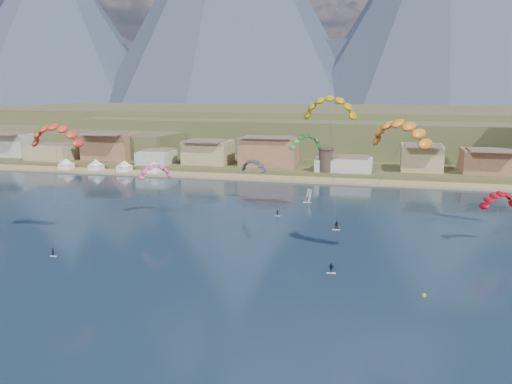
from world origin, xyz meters
TOP-DOWN VIEW (x-y plane):
  - ground at (0.00, 0.00)m, footprint 2400.00×2400.00m
  - beach at (0.00, 106.00)m, footprint 2200.00×12.00m
  - land at (0.00, 560.00)m, footprint 2200.00×900.00m
  - foothills at (22.39, 232.47)m, footprint 940.00×210.00m
  - mountain_ridge at (-14.60, 823.65)m, footprint 2060.00×480.00m
  - town at (-40.00, 122.00)m, footprint 400.00×24.00m
  - watchtower at (5.00, 114.00)m, footprint 5.82×5.82m
  - beach_tents at (-76.25, 106.00)m, footprint 43.40×6.40m
  - kitesurfer_red at (-38.87, 21.44)m, footprint 11.44×13.81m
  - kitesurfer_yellow at (12.16, 56.59)m, footprint 13.39×16.60m
  - kitesurfer_orange at (27.98, 23.76)m, footprint 17.30×14.28m
  - kitesurfer_green at (5.61, 61.17)m, footprint 10.81×12.98m
  - distant_kite_pink at (-29.33, 46.31)m, footprint 8.46×8.09m
  - distant_kite_dark at (-10.41, 70.27)m, footprint 8.69×6.79m
  - distant_kite_red at (47.82, 39.27)m, footprint 8.30×7.16m
  - windsurfer at (5.21, 70.14)m, footprint 2.19×2.38m
  - buoy at (32.38, 7.95)m, footprint 0.65×0.65m

SIDE VIEW (x-z plane):
  - ground at x=0.00m, z-range 0.00..0.00m
  - land at x=0.00m, z-range -2.00..2.00m
  - buoy at x=32.38m, z-range -0.21..0.44m
  - beach at x=0.00m, z-range -0.20..0.70m
  - windsurfer at x=5.21m, z-range -0.70..3.15m
  - beach_tents at x=-76.25m, z-range 1.21..6.21m
  - watchtower at x=5.00m, z-range 2.07..10.67m
  - town at x=-40.00m, z-range 2.00..14.00m
  - foothills at x=22.39m, z-range 0.08..18.08m
  - distant_kite_red at x=47.82m, z-range 3.29..16.50m
  - distant_kite_dark at x=-10.41m, z-range 3.54..17.25m
  - distant_kite_pink at x=-29.33m, z-range 4.21..19.10m
  - kitesurfer_green at x=5.61m, z-range 7.71..28.91m
  - kitesurfer_red at x=-38.87m, z-range 9.59..35.52m
  - kitesurfer_orange at x=27.98m, z-range 10.04..38.06m
  - kitesurfer_yellow at x=12.16m, z-range 11.67..43.14m
  - mountain_ridge at x=-14.60m, z-range -49.69..350.31m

